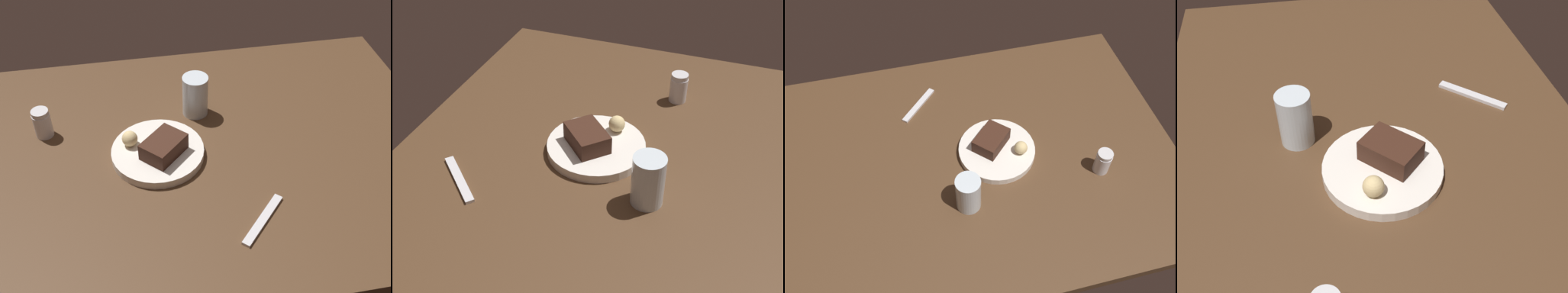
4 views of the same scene
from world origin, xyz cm
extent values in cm
cube|color=#4C331E|center=(0.00, 0.00, 1.50)|extent=(120.00, 84.00, 3.00)
cylinder|color=white|center=(9.62, 0.46, 4.03)|extent=(21.43, 21.43, 2.07)
cube|color=#381E14|center=(8.37, 1.66, 7.14)|extent=(11.76, 11.76, 4.15)
sphere|color=#DBC184|center=(15.67, -2.72, 6.90)|extent=(3.67, 3.67, 3.67)
cylinder|color=silver|center=(35.76, -12.32, 6.10)|extent=(4.30, 4.30, 6.20)
cylinder|color=silver|center=(35.76, -12.32, 9.80)|extent=(4.09, 4.09, 1.20)
cylinder|color=silver|center=(-1.80, -14.30, 8.35)|extent=(6.44, 6.44, 10.71)
cube|color=silver|center=(-9.02, 23.09, 3.35)|extent=(11.50, 12.24, 0.70)
camera|label=1|loc=(16.24, 84.16, 83.57)|focal=45.88mm
camera|label=2|loc=(-73.63, -28.22, 73.27)|focal=47.31mm
camera|label=3|loc=(-12.43, -69.56, 101.81)|focal=39.81mm
camera|label=4|loc=(63.51, -11.25, 63.10)|focal=41.83mm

